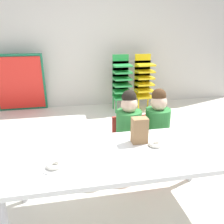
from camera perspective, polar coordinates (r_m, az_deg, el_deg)
The scene contains 13 objects.
ground_plane at distance 2.84m, azimuth -1.03°, elevation -12.81°, with size 6.59×4.79×0.02m.
back_wall at distance 4.78m, azimuth -6.39°, elevation 16.05°, with size 6.59×0.10×2.45m, color beige.
craft_table at distance 1.91m, azimuth 2.12°, elevation -10.89°, with size 1.80×0.75×0.59m.
seated_child_near_camera at distance 2.48m, azimuth 3.95°, elevation -3.09°, with size 0.32×0.31×0.92m.
seated_child_middle_seat at distance 2.58m, azimuth 10.72°, elevation -2.51°, with size 0.32×0.32×0.92m.
kid_chair_green_stack at distance 4.49m, azimuth 2.29°, elevation 7.56°, with size 0.32×0.30×1.04m.
kid_chair_yellow_stack at distance 4.61m, azimuth 7.55°, elevation 7.72°, with size 0.32×0.30×1.04m.
folded_activity_table at distance 4.73m, azimuth -21.14°, elevation 6.38°, with size 0.90×0.29×1.09m.
paper_bag_brown at distance 2.01m, azimuth 6.58°, elevation -4.36°, with size 0.13×0.09×0.22m, color #9E754C.
paper_plate_near_edge at distance 1.75m, azimuth -13.60°, elevation -12.72°, with size 0.18×0.18×0.01m, color white.
paper_plate_center_table at distance 1.99m, azimuth -7.76°, elevation -8.00°, with size 0.18×0.18×0.01m, color white.
donut_powdered_on_plate at distance 1.74m, azimuth -13.65°, elevation -12.20°, with size 0.11×0.11×0.03m, color white.
donut_powdered_loose at distance 2.01m, azimuth 10.30°, elevation -7.54°, with size 0.11×0.11×0.03m, color white.
Camera 1 is at (-0.43, -2.36, 1.51)m, focal length 38.34 mm.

